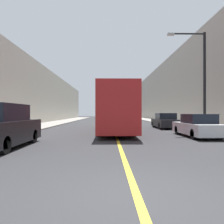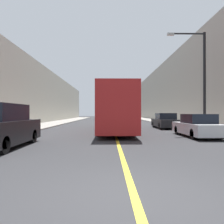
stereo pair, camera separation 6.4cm
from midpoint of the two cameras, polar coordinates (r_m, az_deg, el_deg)
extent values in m
plane|color=#2D2D30|center=(4.31, 6.24, -20.95)|extent=(200.00, 200.00, 0.00)
cube|color=gray|center=(34.90, -13.62, -2.63)|extent=(3.60, 72.00, 0.11)
cube|color=gray|center=(35.13, 13.48, -2.62)|extent=(3.60, 72.00, 0.11)
cube|color=#B7B2A3|center=(36.00, -19.54, 4.11)|extent=(4.00, 72.00, 8.48)
cube|color=gray|center=(36.46, 19.30, 6.23)|extent=(4.00, 72.00, 11.22)
cube|color=gold|center=(34.04, -0.03, -2.78)|extent=(0.16, 72.00, 0.01)
cube|color=#AD1E1E|center=(18.13, 0.82, 0.73)|extent=(2.50, 12.78, 3.11)
cube|color=black|center=(11.80, 1.73, 3.89)|extent=(2.13, 0.04, 1.40)
cylinder|color=black|center=(14.21, -2.66, -4.55)|extent=(0.55, 0.91, 0.91)
cylinder|color=black|center=(14.28, 5.22, -4.53)|extent=(0.55, 0.91, 0.91)
cylinder|color=black|center=(22.12, -2.02, -3.00)|extent=(0.55, 0.91, 0.91)
cylinder|color=black|center=(22.16, 3.04, -3.00)|extent=(0.55, 0.91, 0.91)
cube|color=black|center=(10.71, -26.97, -4.67)|extent=(1.95, 4.94, 0.98)
cylinder|color=black|center=(9.05, -26.91, -7.74)|extent=(0.43, 0.68, 0.68)
cylinder|color=black|center=(12.45, -27.02, -5.67)|extent=(0.43, 0.68, 0.68)
cylinder|color=black|center=(11.86, -20.36, -5.95)|extent=(0.43, 0.68, 0.68)
cube|color=silver|center=(14.98, 21.35, -4.03)|extent=(1.78, 4.72, 0.68)
cube|color=black|center=(14.74, 21.69, -1.63)|extent=(1.56, 2.12, 0.58)
cube|color=black|center=(12.86, 25.29, -4.12)|extent=(1.51, 0.04, 0.31)
cylinder|color=black|center=(13.39, 20.97, -5.42)|extent=(0.39, 0.62, 0.62)
cylinder|color=black|center=(13.96, 26.28, -5.20)|extent=(0.39, 0.62, 0.62)
cylinder|color=black|center=(16.13, 17.09, -4.54)|extent=(0.39, 0.62, 0.62)
cylinder|color=black|center=(16.61, 21.66, -4.41)|extent=(0.39, 0.62, 0.62)
cube|color=black|center=(22.13, 13.75, -2.77)|extent=(1.84, 4.54, 0.71)
cube|color=black|center=(21.89, 13.90, -1.07)|extent=(1.62, 2.04, 0.60)
cube|color=black|center=(19.97, 15.37, -2.68)|extent=(1.56, 0.04, 0.32)
cylinder|color=black|center=(20.61, 12.81, -3.60)|extent=(0.40, 0.62, 0.62)
cylinder|color=black|center=(20.99, 16.62, -3.54)|extent=(0.40, 0.62, 0.62)
cylinder|color=black|center=(23.35, 11.17, -3.20)|extent=(0.40, 0.62, 0.62)
cylinder|color=black|center=(23.69, 14.57, -3.16)|extent=(0.40, 0.62, 0.62)
cylinder|color=black|center=(17.84, 23.10, 7.20)|extent=(0.20, 0.20, 7.44)
cylinder|color=black|center=(18.21, 19.23, 18.76)|extent=(2.54, 0.12, 0.12)
cube|color=#999993|center=(17.82, 15.17, 19.02)|extent=(0.50, 0.24, 0.16)
camera|label=1|loc=(0.03, -89.91, 0.00)|focal=35.00mm
camera|label=2|loc=(0.03, 90.09, 0.00)|focal=35.00mm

